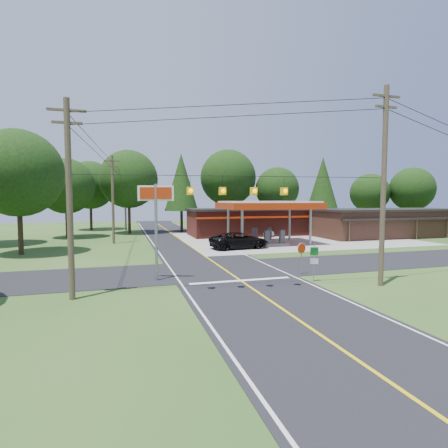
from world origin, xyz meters
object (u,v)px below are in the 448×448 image
object	(u,v)px
big_stop_sign	(156,210)
gas_canopy	(268,206)
octagonal_stop_sign	(302,251)
sedan_car	(266,231)
suv_car	(239,241)

from	to	relation	value
big_stop_sign	gas_canopy	bearing A→B (deg)	46.99
gas_canopy	octagonal_stop_sign	distance (m)	16.85
sedan_car	big_stop_sign	xyz separation A→B (m)	(-17.00, -22.75, 3.74)
sedan_car	big_stop_sign	size ratio (longest dim) A/B	0.63
suv_car	big_stop_sign	world-z (taller)	big_stop_sign
gas_canopy	octagonal_stop_sign	bearing A→B (deg)	-105.70
gas_canopy	octagonal_stop_sign	xyz separation A→B (m)	(-4.50, -16.01, -2.66)
gas_canopy	suv_car	distance (m)	6.40
gas_canopy	suv_car	size ratio (longest dim) A/B	1.75
sedan_car	octagonal_stop_sign	bearing A→B (deg)	-103.47
octagonal_stop_sign	sedan_car	bearing A→B (deg)	72.48
suv_car	octagonal_stop_sign	xyz separation A→B (m)	(0.00, -13.01, 0.77)
octagonal_stop_sign	gas_canopy	bearing A→B (deg)	74.30
suv_car	sedan_car	world-z (taller)	suv_car
sedan_car	octagonal_stop_sign	size ratio (longest dim) A/B	1.75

